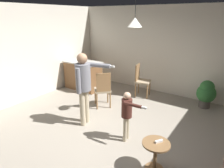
{
  "coord_description": "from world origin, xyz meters",
  "views": [
    {
      "loc": [
        2.02,
        -2.78,
        2.39
      ],
      "look_at": [
        -0.27,
        0.51,
        1.0
      ],
      "focal_mm": 31.75,
      "sensor_mm": 36.0,
      "label": 1
    }
  ],
  "objects_px": {
    "kitchen_counter": "(83,75)",
    "dining_chair_near_wall": "(141,79)",
    "person_adult": "(84,82)",
    "side_table_by_couch": "(155,153)",
    "person_child": "(127,111)",
    "dining_chair_by_counter": "(103,88)",
    "spare_remote_on_table": "(159,141)",
    "potted_plant_corner": "(206,93)"
  },
  "relations": [
    {
      "from": "person_child",
      "to": "dining_chair_near_wall",
      "type": "relative_size",
      "value": 1.04
    },
    {
      "from": "person_adult",
      "to": "potted_plant_corner",
      "type": "distance_m",
      "value": 3.33
    },
    {
      "from": "kitchen_counter",
      "to": "spare_remote_on_table",
      "type": "height_order",
      "value": "kitchen_counter"
    },
    {
      "from": "side_table_by_couch",
      "to": "person_child",
      "type": "height_order",
      "value": "person_child"
    },
    {
      "from": "dining_chair_near_wall",
      "to": "spare_remote_on_table",
      "type": "distance_m",
      "value": 3.17
    },
    {
      "from": "dining_chair_near_wall",
      "to": "spare_remote_on_table",
      "type": "bearing_deg",
      "value": 19.56
    },
    {
      "from": "kitchen_counter",
      "to": "person_child",
      "type": "height_order",
      "value": "person_child"
    },
    {
      "from": "dining_chair_near_wall",
      "to": "potted_plant_corner",
      "type": "xyz_separation_m",
      "value": [
        1.83,
        0.26,
        -0.12
      ]
    },
    {
      "from": "kitchen_counter",
      "to": "dining_chair_by_counter",
      "type": "relative_size",
      "value": 1.26
    },
    {
      "from": "kitchen_counter",
      "to": "person_adult",
      "type": "height_order",
      "value": "person_adult"
    },
    {
      "from": "person_adult",
      "to": "dining_chair_by_counter",
      "type": "relative_size",
      "value": 1.65
    },
    {
      "from": "dining_chair_near_wall",
      "to": "person_adult",
      "type": "bearing_deg",
      "value": -19.07
    },
    {
      "from": "kitchen_counter",
      "to": "potted_plant_corner",
      "type": "height_order",
      "value": "kitchen_counter"
    },
    {
      "from": "kitchen_counter",
      "to": "side_table_by_couch",
      "type": "bearing_deg",
      "value": -31.67
    },
    {
      "from": "potted_plant_corner",
      "to": "spare_remote_on_table",
      "type": "height_order",
      "value": "potted_plant_corner"
    },
    {
      "from": "dining_chair_by_counter",
      "to": "kitchen_counter",
      "type": "bearing_deg",
      "value": 104.82
    },
    {
      "from": "dining_chair_by_counter",
      "to": "person_adult",
      "type": "bearing_deg",
      "value": -124.59
    },
    {
      "from": "person_child",
      "to": "dining_chair_by_counter",
      "type": "height_order",
      "value": "person_child"
    },
    {
      "from": "kitchen_counter",
      "to": "dining_chair_near_wall",
      "type": "relative_size",
      "value": 1.26
    },
    {
      "from": "side_table_by_couch",
      "to": "potted_plant_corner",
      "type": "relative_size",
      "value": 0.68
    },
    {
      "from": "person_child",
      "to": "dining_chair_by_counter",
      "type": "relative_size",
      "value": 1.04
    },
    {
      "from": "potted_plant_corner",
      "to": "dining_chair_by_counter",
      "type": "bearing_deg",
      "value": -145.48
    },
    {
      "from": "person_adult",
      "to": "spare_remote_on_table",
      "type": "distance_m",
      "value": 2.05
    },
    {
      "from": "spare_remote_on_table",
      "to": "person_adult",
      "type": "bearing_deg",
      "value": 167.35
    },
    {
      "from": "side_table_by_couch",
      "to": "spare_remote_on_table",
      "type": "xyz_separation_m",
      "value": [
        0.03,
        0.04,
        0.21
      ]
    },
    {
      "from": "side_table_by_couch",
      "to": "dining_chair_by_counter",
      "type": "bearing_deg",
      "value": 146.33
    },
    {
      "from": "potted_plant_corner",
      "to": "person_adult",
      "type": "bearing_deg",
      "value": -129.83
    },
    {
      "from": "side_table_by_couch",
      "to": "dining_chair_by_counter",
      "type": "distance_m",
      "value": 2.55
    },
    {
      "from": "person_child",
      "to": "side_table_by_couch",
      "type": "bearing_deg",
      "value": 56.46
    },
    {
      "from": "dining_chair_by_counter",
      "to": "dining_chair_near_wall",
      "type": "height_order",
      "value": "same"
    },
    {
      "from": "person_adult",
      "to": "potted_plant_corner",
      "type": "bearing_deg",
      "value": 128.59
    },
    {
      "from": "side_table_by_couch",
      "to": "person_adult",
      "type": "bearing_deg",
      "value": 166.1
    },
    {
      "from": "side_table_by_couch",
      "to": "dining_chair_by_counter",
      "type": "height_order",
      "value": "dining_chair_by_counter"
    },
    {
      "from": "person_adult",
      "to": "person_child",
      "type": "height_order",
      "value": "person_adult"
    },
    {
      "from": "kitchen_counter",
      "to": "dining_chair_by_counter",
      "type": "height_order",
      "value": "dining_chair_by_counter"
    },
    {
      "from": "person_adult",
      "to": "potted_plant_corner",
      "type": "xyz_separation_m",
      "value": [
        2.09,
        2.51,
        -0.6
      ]
    },
    {
      "from": "person_child",
      "to": "spare_remote_on_table",
      "type": "bearing_deg",
      "value": 59.34
    },
    {
      "from": "potted_plant_corner",
      "to": "spare_remote_on_table",
      "type": "xyz_separation_m",
      "value": [
        -0.16,
        -2.95,
        0.12
      ]
    },
    {
      "from": "side_table_by_couch",
      "to": "kitchen_counter",
      "type": "bearing_deg",
      "value": 148.33
    },
    {
      "from": "side_table_by_couch",
      "to": "person_child",
      "type": "distance_m",
      "value": 0.97
    },
    {
      "from": "kitchen_counter",
      "to": "person_child",
      "type": "distance_m",
      "value": 3.26
    },
    {
      "from": "person_adult",
      "to": "potted_plant_corner",
      "type": "relative_size",
      "value": 2.16
    }
  ]
}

